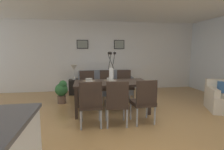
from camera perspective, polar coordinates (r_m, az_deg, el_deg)
The scene contains 24 objects.
ground_plane at distance 3.79m, azimuth 3.62°, elevation -15.24°, with size 9.00×9.00×0.00m, color tan.
back_wall_panel at distance 6.70m, azimuth -2.50°, elevation 6.19°, with size 9.00×0.10×2.60m, color silver.
dining_table at distance 4.27m, azimuth -0.23°, elevation -3.29°, with size 1.80×0.91×0.74m.
dining_chair_near_left at distance 3.41m, azimuth -7.03°, elevation -8.77°, with size 0.45×0.45×0.92m.
dining_chair_near_right at distance 5.06m, azimuth -8.12°, elevation -3.36°, with size 0.47×0.47×0.92m.
dining_chair_far_left at distance 3.44m, azimuth 1.55°, elevation -8.58°, with size 0.47×0.47×0.92m.
dining_chair_far_right at distance 5.15m, azimuth -1.53°, elevation -3.09°, with size 0.44×0.44×0.92m.
dining_chair_mid_left at distance 3.61m, azimuth 10.54°, elevation -7.93°, with size 0.47×0.47×0.92m.
dining_chair_mid_right at distance 5.24m, azimuth 4.21°, elevation -2.93°, with size 0.45×0.45×0.92m.
centerpiece_vase at distance 4.21m, azimuth -0.22°, elevation 1.53°, with size 0.21×0.23×0.73m.
placemat_near_left at distance 4.00m, azimuth -7.44°, elevation -2.92°, with size 0.32×0.32×0.01m, color #7F705B.
bowl_near_left at distance 3.99m, azimuth -7.44°, elevation -2.39°, with size 0.17×0.17×0.07m.
placemat_near_right at distance 4.40m, azimuth -7.61°, elevation -1.95°, with size 0.32×0.32×0.01m, color #7F705B.
bowl_near_right at distance 4.40m, azimuth -7.62°, elevation -1.47°, with size 0.17×0.17×0.07m.
placemat_far_left at distance 4.05m, azimuth 0.23°, elevation -2.72°, with size 0.32×0.32×0.01m, color #7F705B.
bowl_far_left at distance 4.05m, azimuth 0.23°, elevation -2.20°, with size 0.17×0.17×0.07m.
placemat_far_right at distance 4.45m, azimuth -0.64°, elevation -1.78°, with size 0.32×0.32×0.01m, color #7F705B.
bowl_far_right at distance 4.44m, azimuth -0.64°, elevation -1.30°, with size 0.17×0.17×0.07m.
sofa at distance 6.18m, azimuth -2.34°, elevation -3.47°, with size 1.84×0.84×0.80m.
side_table at distance 6.17m, azimuth -12.28°, elevation -3.84°, with size 0.36×0.36×0.52m, color black.
table_lamp at distance 6.08m, azimuth -12.45°, elevation 2.02°, with size 0.22×0.22×0.51m.
framed_picture_left at distance 6.59m, azimuth -9.69°, elevation 9.94°, with size 0.42×0.03×0.32m.
framed_picture_center at distance 6.72m, azimuth 2.37°, elevation 9.99°, with size 0.40×0.03×0.34m.
potted_plant at distance 5.17m, azimuth -16.23°, elevation -4.94°, with size 0.36×0.36×0.67m.
Camera 1 is at (-0.79, -3.40, 1.48)m, focal length 27.76 mm.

